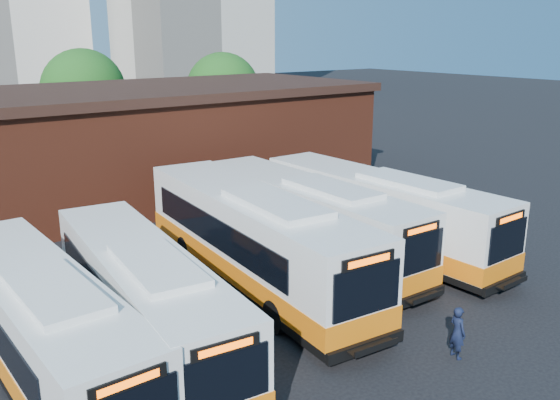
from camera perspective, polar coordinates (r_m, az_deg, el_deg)
ground at (r=21.31m, az=8.73°, el=-10.64°), size 220.00×220.00×0.00m
bus_farwest at (r=17.99m, az=-21.87°, el=-11.52°), size 2.82×12.18×3.30m
bus_west at (r=18.81m, az=-12.95°, el=-9.50°), size 3.72×12.30×3.31m
bus_midwest at (r=22.69m, az=-2.57°, el=-4.07°), size 4.01×14.09×3.79m
bus_mideast at (r=25.41m, az=2.66°, el=-2.15°), size 2.94×13.08×3.55m
bus_east at (r=26.77m, az=9.50°, el=-1.40°), size 3.05×13.16×3.56m
transit_worker at (r=18.82m, az=16.71°, el=-12.11°), size 0.50×0.66×1.63m
depot_building at (r=36.51m, az=-13.95°, el=5.55°), size 28.60×12.60×6.40m
tree_mid at (r=50.00m, az=-18.36°, el=9.95°), size 6.56×6.56×8.36m
tree_east at (r=51.93m, az=-5.51°, el=10.57°), size 6.24×6.24×7.96m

